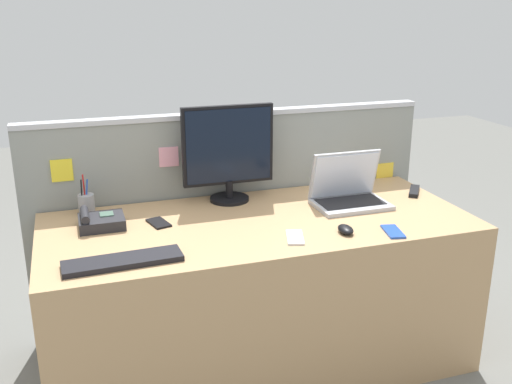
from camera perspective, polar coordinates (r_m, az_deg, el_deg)
name	(u,v)px	position (r m, az deg, el deg)	size (l,w,h in m)	color
ground_plane	(259,359)	(2.98, 0.31, -16.00)	(10.00, 10.00, 0.00)	slate
desk	(259,293)	(2.79, 0.33, -9.80)	(1.92, 0.82, 0.73)	tan
cubicle_divider	(232,218)	(3.09, -2.33, -2.58)	(2.07, 0.07, 1.15)	gray
desktop_monitor	(228,150)	(2.84, -2.72, 4.06)	(0.45, 0.19, 0.47)	black
laptop	(348,191)	(2.86, 8.96, 0.09)	(0.35, 0.24, 0.26)	#B2B5BC
desk_phone	(100,221)	(2.64, -14.96, -2.75)	(0.19, 0.17, 0.08)	#232328
keyboard_main	(123,261)	(2.27, -12.84, -6.57)	(0.45, 0.12, 0.02)	black
computer_mouse_right_hand	(346,229)	(2.52, 8.72, -3.62)	(0.06, 0.10, 0.03)	black
pen_cup	(86,204)	(2.82, -16.19, -1.09)	(0.07, 0.07, 0.19)	#99999E
cell_phone_white_slab	(295,237)	(2.45, 3.82, -4.43)	(0.07, 0.15, 0.01)	silver
cell_phone_blue_case	(393,232)	(2.57, 13.20, -3.77)	(0.07, 0.14, 0.01)	blue
cell_phone_black_slab	(159,223)	(2.63, -9.47, -2.98)	(0.07, 0.13, 0.01)	black
tv_remote	(414,191)	(3.11, 15.15, 0.09)	(0.04, 0.17, 0.02)	black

